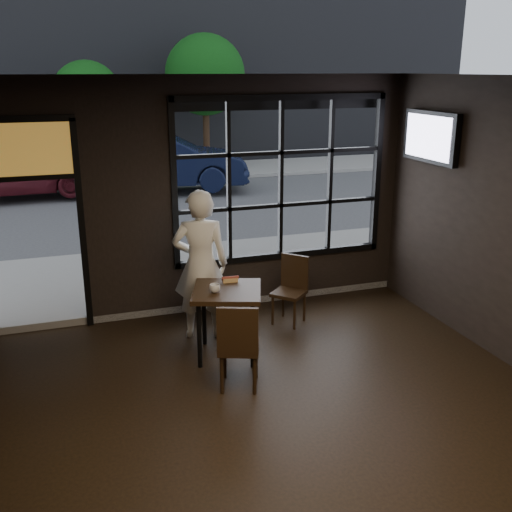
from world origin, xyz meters
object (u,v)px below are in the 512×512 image
object	(u,v)px
cafe_table	(227,322)
chair_near	(239,344)
navy_car	(162,161)
man	(201,265)

from	to	relation	value
cafe_table	chair_near	world-z (taller)	chair_near
cafe_table	chair_near	distance (m)	0.74
chair_near	navy_car	bearing A→B (deg)	-74.88
chair_near	man	distance (m)	1.46
cafe_table	man	distance (m)	0.85
navy_car	cafe_table	bearing A→B (deg)	-175.52
cafe_table	chair_near	xyz separation A→B (m)	(-0.08, -0.73, 0.07)
chair_near	man	xyz separation A→B (m)	(-0.07, 1.39, 0.46)
man	navy_car	world-z (taller)	man
cafe_table	navy_car	size ratio (longest dim) A/B	0.18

